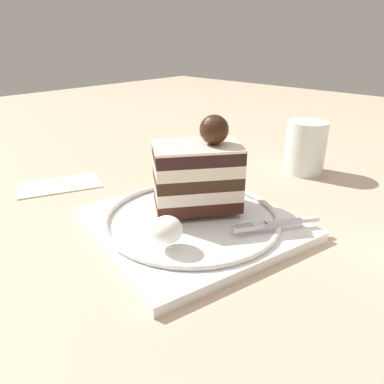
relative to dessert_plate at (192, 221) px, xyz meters
name	(u,v)px	position (x,y,z in m)	size (l,w,h in m)	color
ground_plane	(196,218)	(0.01, -0.02, -0.01)	(2.40, 2.40, 0.00)	tan
dessert_plate	(192,221)	(0.00, 0.00, 0.00)	(0.27, 0.27, 0.02)	white
cake_slice	(196,173)	(0.01, -0.02, 0.05)	(0.12, 0.13, 0.12)	#3A1A10
whipped_cream_dollop	(167,230)	(-0.02, 0.06, 0.02)	(0.03, 0.03, 0.03)	white
fork	(274,224)	(-0.09, -0.04, 0.01)	(0.07, 0.09, 0.00)	silver
drink_glass_near	(305,150)	(-0.01, -0.28, 0.03)	(0.07, 0.07, 0.09)	white
folded_napkin	(60,185)	(0.25, 0.04, -0.01)	(0.12, 0.07, 0.00)	beige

